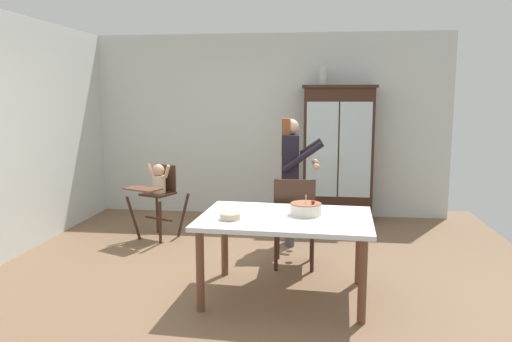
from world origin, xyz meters
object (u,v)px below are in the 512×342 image
object	(u,v)px
ceramic_vase	(323,77)
dining_chair_far_side	(295,217)
dining_table	(286,226)
adult_person	(291,166)
china_cabinet	(338,153)
high_chair_with_toddler	(158,187)
birthday_cake	(306,209)
serving_bowl	(231,216)

from	to	relation	value
ceramic_vase	dining_chair_far_side	distance (m)	2.65
dining_table	adult_person	bearing A→B (deg)	91.28
adult_person	ceramic_vase	bearing A→B (deg)	-18.01
ceramic_vase	adult_person	bearing A→B (deg)	-105.64
ceramic_vase	dining_chair_far_side	size ratio (longest dim) A/B	0.28
china_cabinet	high_chair_with_toddler	bearing A→B (deg)	-151.33
ceramic_vase	birthday_cake	distance (m)	3.11
china_cabinet	serving_bowl	bearing A→B (deg)	-108.52
birthday_cake	dining_chair_far_side	size ratio (longest dim) A/B	0.29
ceramic_vase	high_chair_with_toddler	xyz separation A→B (m)	(-2.04, -1.25, -1.41)
adult_person	high_chair_with_toddler	bearing A→B (deg)	85.11
china_cabinet	ceramic_vase	bearing A→B (deg)	179.10
high_chair_with_toddler	birthday_cake	bearing A→B (deg)	-16.63
high_chair_with_toddler	serving_bowl	size ratio (longest dim) A/B	5.28
adult_person	birthday_cake	size ratio (longest dim) A/B	5.47
high_chair_with_toddler	adult_person	distance (m)	1.70
high_chair_with_toddler	serving_bowl	bearing A→B (deg)	-32.22
china_cabinet	birthday_cake	distance (m)	2.86
ceramic_vase	birthday_cake	bearing A→B (deg)	-93.20
china_cabinet	adult_person	bearing A→B (deg)	-114.60
high_chair_with_toddler	serving_bowl	xyz separation A→B (m)	(1.25, -1.83, 0.11)
ceramic_vase	dining_chair_far_side	bearing A→B (deg)	-97.53
china_cabinet	dining_chair_far_side	size ratio (longest dim) A/B	2.02
ceramic_vase	dining_chair_far_side	xyz separation A→B (m)	(-0.29, -2.17, -1.51)
china_cabinet	high_chair_with_toddler	xyz separation A→B (m)	(-2.27, -1.24, -0.32)
china_cabinet	high_chair_with_toddler	size ratio (longest dim) A/B	2.05
ceramic_vase	birthday_cake	size ratio (longest dim) A/B	0.96
dining_table	dining_chair_far_side	xyz separation A→B (m)	(0.05, 0.74, -0.10)
dining_table	birthday_cake	size ratio (longest dim) A/B	5.56
serving_bowl	dining_chair_far_side	size ratio (longest dim) A/B	0.19
china_cabinet	birthday_cake	xyz separation A→B (m)	(-0.39, -2.83, -0.18)
china_cabinet	dining_chair_far_side	distance (m)	2.26
birthday_cake	serving_bowl	distance (m)	0.68
ceramic_vase	serving_bowl	distance (m)	3.43
ceramic_vase	adult_person	xyz separation A→B (m)	(-0.37, -1.32, -1.09)
china_cabinet	dining_table	distance (m)	2.97
high_chair_with_toddler	birthday_cake	size ratio (longest dim) A/B	3.39
dining_table	dining_chair_far_side	world-z (taller)	dining_chair_far_side
ceramic_vase	birthday_cake	xyz separation A→B (m)	(-0.16, -2.83, -1.27)
high_chair_with_toddler	dining_chair_far_side	bearing A→B (deg)	-4.20
china_cabinet	dining_chair_far_side	world-z (taller)	china_cabinet
dining_table	serving_bowl	bearing A→B (deg)	-159.96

